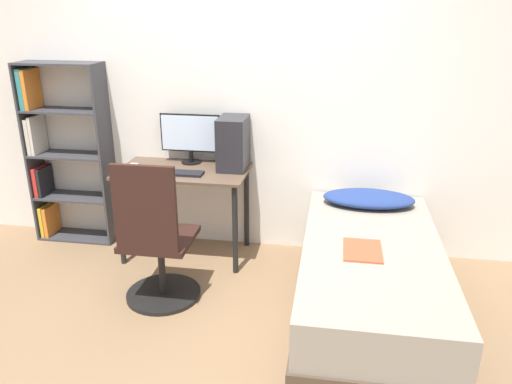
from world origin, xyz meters
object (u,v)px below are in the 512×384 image
object	(u,v)px
bookshelf	(59,153)
keyboard	(177,173)
bed	(370,281)
monitor	(190,136)
pc_tower	(233,143)
office_chair	(157,250)

from	to	relation	value
bookshelf	keyboard	distance (m)	1.18
bed	keyboard	size ratio (longest dim) A/B	4.62
bookshelf	bed	xyz separation A→B (m)	(2.64, -0.83, -0.53)
monitor	keyboard	distance (m)	0.39
keyboard	pc_tower	distance (m)	0.51
bookshelf	keyboard	world-z (taller)	bookshelf
bookshelf	pc_tower	xyz separation A→B (m)	(1.56, -0.05, 0.17)
office_chair	bed	bearing A→B (deg)	2.53
office_chair	keyboard	distance (m)	0.71
bed	keyboard	world-z (taller)	keyboard
keyboard	pc_tower	xyz separation A→B (m)	(0.41, 0.23, 0.20)
office_chair	bed	distance (m)	1.46
office_chair	monitor	distance (m)	1.10
office_chair	keyboard	bearing A→B (deg)	93.28
bed	pc_tower	world-z (taller)	pc_tower
bed	monitor	distance (m)	1.85
office_chair	monitor	world-z (taller)	monitor
bookshelf	monitor	size ratio (longest dim) A/B	3.11
bookshelf	pc_tower	distance (m)	1.57
bookshelf	bed	world-z (taller)	bookshelf
office_chair	keyboard	size ratio (longest dim) A/B	2.54
monitor	office_chair	bearing A→B (deg)	-89.53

